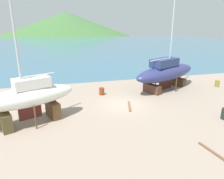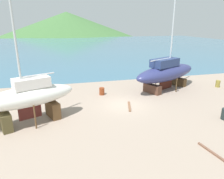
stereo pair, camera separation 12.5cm
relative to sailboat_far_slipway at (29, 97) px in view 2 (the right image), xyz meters
The scene contains 9 objects.
ground_plane 8.95m from the sailboat_far_slipway, 14.92° to the right, with size 51.74×51.74×0.00m, color tan.
sea_water 58.93m from the sailboat_far_slipway, 81.81° to the left, with size 144.83×95.17×0.01m, color teal.
headland_hill 143.74m from the sailboat_far_slipway, 85.95° to the left, with size 172.78×172.78×30.76m, color #45743D.
sailboat_far_slipway is the anchor object (origin of this frame).
sailboat_mid_port 15.80m from the sailboat_far_slipway, 20.30° to the left, with size 10.19×6.69×14.88m.
barrel_tar_black 22.13m from the sailboat_far_slipway, 11.94° to the left, with size 0.52×0.52×0.86m, color olive.
barrel_tipped_left 8.87m from the sailboat_far_slipway, 37.43° to the left, with size 0.57×0.57×0.81m, color brown.
timber_short_skew 9.04m from the sailboat_far_slipway, ahead, with size 2.35×0.20×0.11m, color brown.
timber_plank_far 13.64m from the sailboat_far_slipway, 33.39° to the right, with size 2.61×0.14×0.11m, color brown.
Camera 2 is at (-5.91, -18.18, 7.66)m, focal length 33.47 mm.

